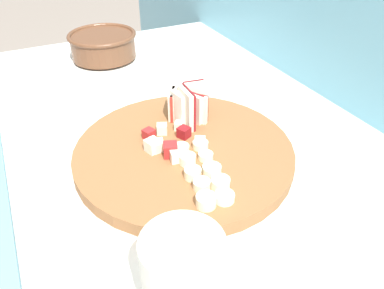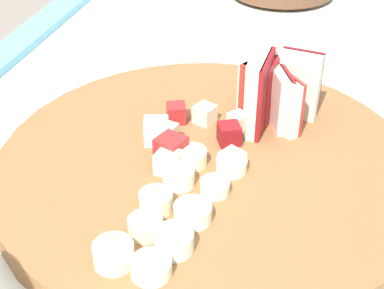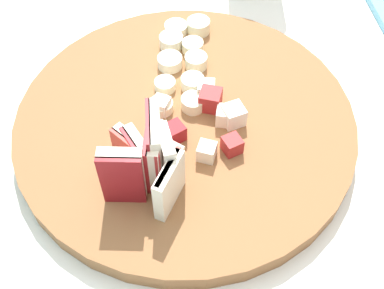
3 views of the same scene
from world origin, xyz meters
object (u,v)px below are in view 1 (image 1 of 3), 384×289
cutting_board (183,151)px  apple_wedge_fan (187,106)px  ceramic_bowl (103,45)px  apple_dice_pile (168,142)px  banana_slice_rows (203,173)px

cutting_board → apple_wedge_fan: (-0.07, 0.04, 0.04)m
cutting_board → ceramic_bowl: 0.45m
apple_dice_pile → banana_slice_rows: size_ratio=0.69×
cutting_board → apple_dice_pile: 0.03m
cutting_board → apple_dice_pile: apple_dice_pile is taller
apple_wedge_fan → ceramic_bowl: size_ratio=0.52×
apple_wedge_fan → cutting_board: bearing=-30.4°
apple_dice_pile → ceramic_bowl: ceramic_bowl is taller
banana_slice_rows → apple_wedge_fan: bearing=162.9°
apple_dice_pile → banana_slice_rows: apple_dice_pile is taller
apple_dice_pile → ceramic_bowl: (-0.44, 0.02, 0.01)m
apple_wedge_fan → ceramic_bowl: 0.38m
cutting_board → apple_dice_pile: (-0.01, -0.02, 0.02)m
cutting_board → banana_slice_rows: bearing=-4.2°
banana_slice_rows → ceramic_bowl: size_ratio=0.89×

